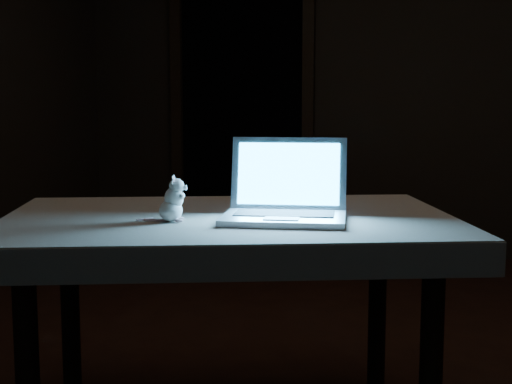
% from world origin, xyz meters
% --- Properties ---
extents(back_wall, '(4.50, 0.04, 2.60)m').
position_xyz_m(back_wall, '(0.00, 2.50, 1.30)').
color(back_wall, black).
rests_on(back_wall, ground).
extents(doorway, '(1.06, 0.36, 2.13)m').
position_xyz_m(doorway, '(-1.10, 2.50, 1.06)').
color(doorway, black).
rests_on(doorway, back_wall).
extents(table, '(1.49, 1.22, 0.69)m').
position_xyz_m(table, '(-0.21, -0.43, 0.34)').
color(table, black).
rests_on(table, floor).
extents(tablecloth, '(1.56, 1.22, 0.09)m').
position_xyz_m(tablecloth, '(-0.24, -0.49, 0.65)').
color(tablecloth, '#B9A898').
rests_on(tablecloth, table).
extents(laptop, '(0.40, 0.37, 0.24)m').
position_xyz_m(laptop, '(-0.02, -0.49, 0.82)').
color(laptop, silver).
rests_on(laptop, tablecloth).
extents(plush_mouse, '(0.13, 0.13, 0.13)m').
position_xyz_m(plush_mouse, '(-0.34, -0.59, 0.76)').
color(plush_mouse, white).
rests_on(plush_mouse, tablecloth).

